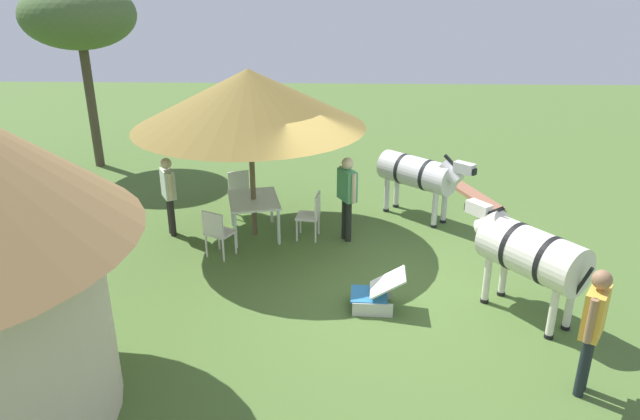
# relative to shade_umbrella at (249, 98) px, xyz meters

# --- Properties ---
(ground_plane) EXTENTS (36.00, 36.00, 0.00)m
(ground_plane) POSITION_rel_shade_umbrella_xyz_m (-1.78, -2.01, -2.67)
(ground_plane) COLOR #4B692F
(shade_umbrella) EXTENTS (4.23, 4.23, 3.19)m
(shade_umbrella) POSITION_rel_shade_umbrella_xyz_m (0.00, 0.00, 0.00)
(shade_umbrella) COLOR brown
(shade_umbrella) RESTS_ON ground_plane
(patio_dining_table) EXTENTS (1.38, 1.17, 0.74)m
(patio_dining_table) POSITION_rel_shade_umbrella_xyz_m (-0.00, 0.00, -2.01)
(patio_dining_table) COLOR silver
(patio_dining_table) RESTS_ON ground_plane
(patio_chair_near_lawn) EXTENTS (0.56, 0.57, 0.90)m
(patio_chair_near_lawn) POSITION_rel_shade_umbrella_xyz_m (1.05, 0.43, -2.14)
(patio_chair_near_lawn) COLOR silver
(patio_chair_near_lawn) RESTS_ON ground_plane
(patio_chair_east_end) EXTENTS (0.58, 0.58, 0.90)m
(patio_chair_east_end) POSITION_rel_shade_umbrella_xyz_m (-1.01, 0.52, -2.14)
(patio_chair_east_end) COLOR silver
(patio_chair_east_end) RESTS_ON ground_plane
(patio_chair_near_hut) EXTENTS (0.49, 0.47, 0.90)m
(patio_chair_near_hut) POSITION_rel_shade_umbrella_xyz_m (-0.14, -1.13, -2.14)
(patio_chair_near_hut) COLOR white
(patio_chair_near_hut) RESTS_ON ground_plane
(guest_beside_umbrella) EXTENTS (0.53, 0.39, 1.64)m
(guest_beside_umbrella) POSITION_rel_shade_umbrella_xyz_m (-0.19, -1.78, -1.68)
(guest_beside_umbrella) COLOR black
(guest_beside_umbrella) RESTS_ON ground_plane
(guest_behind_table) EXTENTS (0.50, 0.37, 1.55)m
(guest_behind_table) POSITION_rel_shade_umbrella_xyz_m (-0.05, 1.60, -1.73)
(guest_behind_table) COLOR black
(guest_behind_table) RESTS_ON ground_plane
(standing_watcher) EXTENTS (0.52, 0.42, 1.68)m
(standing_watcher) POSITION_rel_shade_umbrella_xyz_m (-4.51, -4.60, -1.66)
(standing_watcher) COLOR black
(standing_watcher) RESTS_ON ground_plane
(striped_lounge_chair) EXTENTS (0.59, 0.84, 0.62)m
(striped_lounge_chair) POSITION_rel_shade_umbrella_xyz_m (-2.63, -2.21, -2.41)
(striped_lounge_chair) COLOR teal
(striped_lounge_chair) RESTS_ON ground_plane
(zebra_nearest_camera) EXTENTS (1.70, 1.80, 1.50)m
(zebra_nearest_camera) POSITION_rel_shade_umbrella_xyz_m (0.94, -3.25, -1.71)
(zebra_nearest_camera) COLOR silver
(zebra_nearest_camera) RESTS_ON ground_plane
(zebra_by_umbrella) EXTENTS (1.90, 1.55, 1.55)m
(zebra_by_umbrella) POSITION_rel_shade_umbrella_xyz_m (-2.74, -4.38, -1.65)
(zebra_by_umbrella) COLOR silver
(zebra_by_umbrella) RESTS_ON ground_plane
(acacia_tree_right_background) EXTENTS (2.71, 2.71, 4.59)m
(acacia_tree_right_background) POSITION_rel_shade_umbrella_xyz_m (4.20, 4.64, 1.08)
(acacia_tree_right_background) COLOR #463E2E
(acacia_tree_right_background) RESTS_ON ground_plane
(brick_patio_kerb) EXTENTS (2.76, 1.27, 0.08)m
(brick_patio_kerb) POSITION_rel_shade_umbrella_xyz_m (2.59, -4.56, -2.63)
(brick_patio_kerb) COLOR #996147
(brick_patio_kerb) RESTS_ON ground_plane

